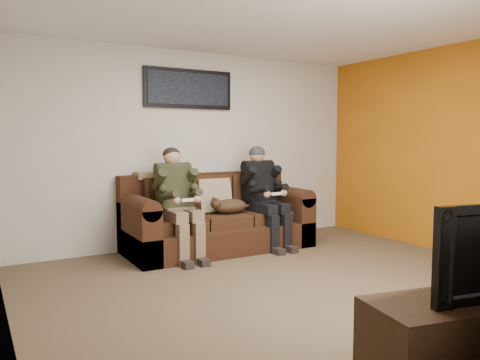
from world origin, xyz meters
TOP-DOWN VIEW (x-y plane):
  - floor at (0.00, 0.00)m, footprint 5.00×5.00m
  - ceiling at (0.00, 0.00)m, footprint 5.00×5.00m
  - wall_back at (0.00, 2.25)m, footprint 5.00×0.00m
  - wall_left at (-2.50, 0.00)m, footprint 0.00×4.50m
  - wall_right at (2.50, 0.00)m, footprint 0.00×4.50m
  - accent_wall_right at (2.49, 0.00)m, footprint 0.00×4.50m
  - sofa at (0.06, 1.84)m, footprint 2.39×1.03m
  - throw_pillow at (0.06, 1.88)m, footprint 0.46×0.22m
  - throw_blanket at (-0.67, 2.14)m, footprint 0.49×0.24m
  - person_left at (-0.56, 1.63)m, footprint 0.51×0.87m
  - person_right at (0.67, 1.63)m, footprint 0.51×0.86m
  - cat at (0.15, 1.65)m, footprint 0.66×0.26m
  - framed_poster at (-0.14, 2.22)m, footprint 1.25×0.05m

SIDE VIEW (x-z plane):
  - floor at x=0.00m, z-range 0.00..0.00m
  - sofa at x=0.06m, z-range -0.12..0.86m
  - cat at x=0.15m, z-range 0.46..0.70m
  - throw_pillow at x=0.06m, z-range 0.47..0.92m
  - person_left at x=-0.56m, z-range 0.09..1.43m
  - person_right at x=0.67m, z-range 0.09..1.43m
  - throw_blanket at x=-0.67m, z-range 0.93..1.02m
  - wall_back at x=0.00m, z-range -1.20..3.80m
  - wall_left at x=-2.50m, z-range -0.95..3.55m
  - wall_right at x=2.50m, z-range -0.95..3.55m
  - accent_wall_right at x=2.49m, z-range -0.95..3.55m
  - framed_poster at x=-0.14m, z-range 1.84..2.36m
  - ceiling at x=0.00m, z-range 2.60..2.60m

